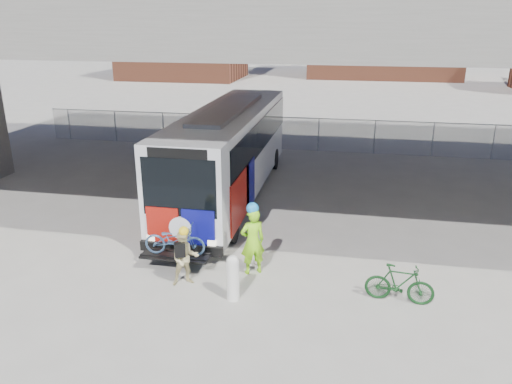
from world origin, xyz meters
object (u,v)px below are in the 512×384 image
(cyclist_tan, at_px, (185,257))
(bike_parked, at_px, (400,284))
(bollard, at_px, (233,276))
(bus, at_px, (229,146))
(cyclist_hivis, at_px, (253,240))

(cyclist_tan, height_order, bike_parked, cyclist_tan)
(bollard, xyz_separation_m, bike_parked, (4.22, 0.70, -0.15))
(bollard, relative_size, cyclist_tan, 0.73)
(bike_parked, bearing_deg, bollard, 105.28)
(bus, height_order, cyclist_tan, bus)
(bus, height_order, bike_parked, bus)
(bollard, height_order, cyclist_hivis, cyclist_hivis)
(cyclist_hivis, xyz_separation_m, cyclist_tan, (-1.68, -1.00, -0.23))
(bollard, bearing_deg, bus, 104.43)
(bus, relative_size, bike_parked, 7.40)
(bus, relative_size, bollard, 10.24)
(cyclist_hivis, bearing_deg, cyclist_tan, 0.69)
(cyclist_hivis, bearing_deg, bus, -100.57)
(cyclist_tan, bearing_deg, bike_parked, -24.59)
(cyclist_hivis, relative_size, bike_parked, 1.24)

